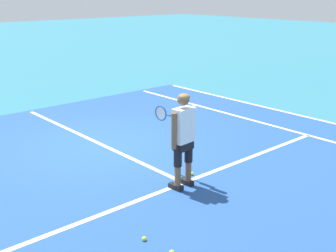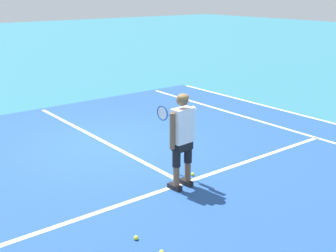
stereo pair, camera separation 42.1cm
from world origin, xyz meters
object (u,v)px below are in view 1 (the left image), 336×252
tennis_player (182,134)px  tennis_ball_by_baseline (144,239)px  tennis_ball_near_feet (192,174)px  tennis_ball_mid_court (172,252)px

tennis_player → tennis_ball_by_baseline: (-1.59, -0.93, -0.96)m
tennis_ball_by_baseline → tennis_ball_near_feet: bearing=29.5°
tennis_player → tennis_ball_mid_court: tennis_player is taller
tennis_ball_near_feet → tennis_ball_mid_court: same height
tennis_player → tennis_ball_near_feet: size_ratio=25.95×
tennis_ball_by_baseline → tennis_ball_mid_court: (0.07, -0.50, 0.00)m
tennis_ball_near_feet → tennis_ball_by_baseline: 2.39m
tennis_player → tennis_ball_near_feet: tennis_player is taller
tennis_ball_by_baseline → tennis_ball_mid_court: bearing=-81.8°
tennis_ball_near_feet → tennis_ball_mid_court: size_ratio=1.00×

